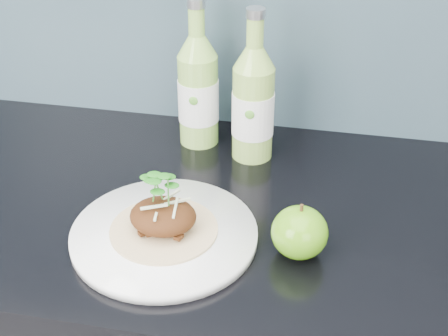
# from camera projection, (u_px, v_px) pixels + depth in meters

# --- Properties ---
(dinner_plate) EXTENTS (0.35, 0.35, 0.02)m
(dinner_plate) POSITION_uv_depth(u_px,v_px,m) (164.00, 235.00, 0.94)
(dinner_plate) COLOR white
(dinner_plate) RESTS_ON kitchen_counter
(pork_taco) EXTENTS (0.16, 0.16, 0.10)m
(pork_taco) POSITION_uv_depth(u_px,v_px,m) (163.00, 215.00, 0.92)
(pork_taco) COLOR tan
(pork_taco) RESTS_ON dinner_plate
(green_apple) EXTENTS (0.10, 0.10, 0.09)m
(green_apple) POSITION_uv_depth(u_px,v_px,m) (300.00, 232.00, 0.90)
(green_apple) COLOR #4F900F
(green_apple) RESTS_ON kitchen_counter
(cider_bottle_left) EXTENTS (0.09, 0.09, 0.28)m
(cider_bottle_left) POSITION_uv_depth(u_px,v_px,m) (198.00, 91.00, 1.14)
(cider_bottle_left) COLOR #8FC251
(cider_bottle_left) RESTS_ON kitchen_counter
(cider_bottle_right) EXTENTS (0.09, 0.09, 0.28)m
(cider_bottle_right) POSITION_uv_depth(u_px,v_px,m) (253.00, 104.00, 1.10)
(cider_bottle_right) COLOR #92BF4F
(cider_bottle_right) RESTS_ON kitchen_counter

